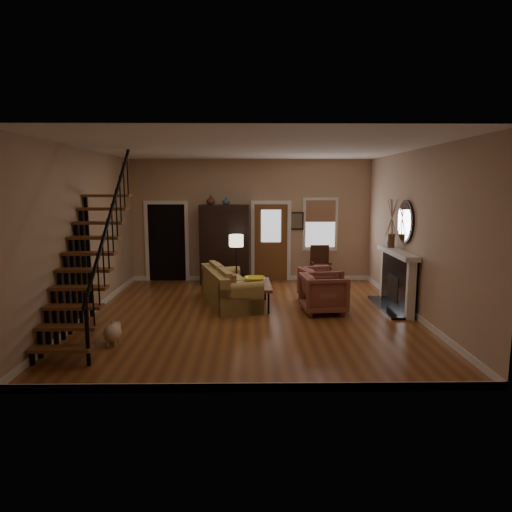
{
  "coord_description": "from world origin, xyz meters",
  "views": [
    {
      "loc": [
        -0.03,
        -8.94,
        2.58
      ],
      "look_at": [
        0.1,
        0.4,
        1.15
      ],
      "focal_mm": 32.0,
      "sensor_mm": 36.0,
      "label": 1
    }
  ],
  "objects_px": {
    "armoire": "(225,244)",
    "armchair_right": "(320,284)",
    "coffee_table": "(252,295)",
    "armchair_left": "(324,293)",
    "floor_lamp": "(236,265)",
    "sofa": "(230,287)",
    "side_chair": "(321,265)"
  },
  "relations": [
    {
      "from": "coffee_table",
      "to": "armchair_left",
      "type": "relative_size",
      "value": 1.51
    },
    {
      "from": "armchair_left",
      "to": "floor_lamp",
      "type": "distance_m",
      "value": 2.38
    },
    {
      "from": "armoire",
      "to": "armchair_right",
      "type": "height_order",
      "value": "armoire"
    },
    {
      "from": "floor_lamp",
      "to": "armoire",
      "type": "bearing_deg",
      "value": 103.33
    },
    {
      "from": "armchair_left",
      "to": "sofa",
      "type": "bearing_deg",
      "value": 65.71
    },
    {
      "from": "armchair_left",
      "to": "floor_lamp",
      "type": "relative_size",
      "value": 0.61
    },
    {
      "from": "armchair_left",
      "to": "side_chair",
      "type": "distance_m",
      "value": 2.8
    },
    {
      "from": "armoire",
      "to": "floor_lamp",
      "type": "height_order",
      "value": "armoire"
    },
    {
      "from": "side_chair",
      "to": "armoire",
      "type": "bearing_deg",
      "value": 175.52
    },
    {
      "from": "sofa",
      "to": "coffee_table",
      "type": "relative_size",
      "value": 1.56
    },
    {
      "from": "armoire",
      "to": "sofa",
      "type": "bearing_deg",
      "value": -84.13
    },
    {
      "from": "armoire",
      "to": "armchair_right",
      "type": "distance_m",
      "value": 3.07
    },
    {
      "from": "sofa",
      "to": "armchair_right",
      "type": "bearing_deg",
      "value": -5.98
    },
    {
      "from": "sofa",
      "to": "armchair_left",
      "type": "height_order",
      "value": "armchair_left"
    },
    {
      "from": "sofa",
      "to": "armchair_right",
      "type": "height_order",
      "value": "sofa"
    },
    {
      "from": "armchair_left",
      "to": "floor_lamp",
      "type": "bearing_deg",
      "value": 45.41
    },
    {
      "from": "sofa",
      "to": "side_chair",
      "type": "xyz_separation_m",
      "value": [
        2.31,
        2.11,
        0.12
      ]
    },
    {
      "from": "armoire",
      "to": "coffee_table",
      "type": "height_order",
      "value": "armoire"
    },
    {
      "from": "armoire",
      "to": "side_chair",
      "type": "height_order",
      "value": "armoire"
    },
    {
      "from": "coffee_table",
      "to": "armchair_right",
      "type": "relative_size",
      "value": 1.61
    },
    {
      "from": "armchair_left",
      "to": "side_chair",
      "type": "bearing_deg",
      "value": -13.01
    },
    {
      "from": "armoire",
      "to": "armchair_right",
      "type": "relative_size",
      "value": 2.53
    },
    {
      "from": "coffee_table",
      "to": "side_chair",
      "type": "relative_size",
      "value": 1.31
    },
    {
      "from": "coffee_table",
      "to": "floor_lamp",
      "type": "bearing_deg",
      "value": 110.45
    },
    {
      "from": "sofa",
      "to": "side_chair",
      "type": "distance_m",
      "value": 3.13
    },
    {
      "from": "coffee_table",
      "to": "armchair_right",
      "type": "bearing_deg",
      "value": 19.24
    },
    {
      "from": "coffee_table",
      "to": "armchair_left",
      "type": "bearing_deg",
      "value": -18.35
    },
    {
      "from": "armoire",
      "to": "coffee_table",
      "type": "relative_size",
      "value": 1.57
    },
    {
      "from": "sofa",
      "to": "armchair_right",
      "type": "xyz_separation_m",
      "value": [
        2.04,
        0.36,
        -0.01
      ]
    },
    {
      "from": "sofa",
      "to": "side_chair",
      "type": "height_order",
      "value": "side_chair"
    },
    {
      "from": "armchair_right",
      "to": "side_chair",
      "type": "height_order",
      "value": "side_chair"
    },
    {
      "from": "armchair_right",
      "to": "side_chair",
      "type": "relative_size",
      "value": 0.81
    }
  ]
}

